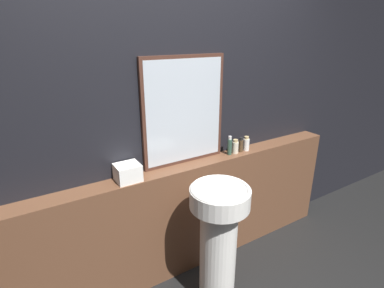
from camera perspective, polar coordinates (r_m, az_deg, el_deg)
The scene contains 9 objects.
wall_back at distance 2.31m, azimuth -2.10°, elevation 4.19°, with size 8.00×0.06×2.50m.
vanity_counter at distance 2.55m, azimuth -0.52°, elevation -13.58°, with size 2.95×0.17×0.94m.
pedestal_sink at distance 2.19m, azimuth 5.06°, elevation -17.29°, with size 0.41×0.41×0.95m.
mirror at distance 2.24m, azimuth -1.59°, elevation 6.18°, with size 0.68×0.03×0.81m.
towel_stack at distance 2.11m, azimuth -12.14°, elevation -5.32°, with size 0.17×0.15×0.12m.
shampoo_bottle at distance 2.50m, azimuth 7.18°, elevation -0.39°, with size 0.04×0.04×0.16m.
conditioner_bottle at distance 2.55m, azimuth 8.23°, elevation -0.53°, with size 0.05×0.05×0.12m.
lotion_bottle at distance 2.58m, azimuth 9.28°, elevation -0.22°, with size 0.04×0.04×0.13m.
body_wash_bottle at distance 2.62m, azimuth 10.28°, elevation 0.02°, with size 0.05×0.05×0.13m.
Camera 1 is at (-1.09, -0.60, 1.90)m, focal length 28.00 mm.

